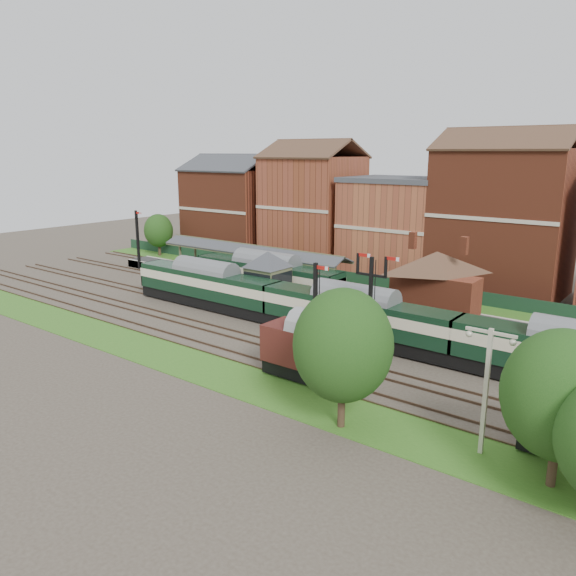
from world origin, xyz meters
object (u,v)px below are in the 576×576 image
Objects in this scene: semaphore_bracket at (371,300)px; dmu_train at (355,314)px; goods_van_a at (309,349)px; signal_box at (268,279)px; platform_railcar at (267,276)px.

dmu_train is (-2.88, 2.50, -2.24)m from semaphore_bracket.
dmu_train reaches higher than goods_van_a.
platform_railcar is (-2.90, 3.25, -0.71)m from signal_box.
platform_railcar is (-15.07, 6.50, 0.10)m from dmu_train.
semaphore_bracket is 1.25× the size of goods_van_a.
platform_railcar reaches higher than goods_van_a.
dmu_train is (12.16, -3.25, -0.80)m from signal_box.
signal_box reaches higher than dmu_train.
goods_van_a is (1.72, -9.00, -0.14)m from dmu_train.
semaphore_bracket is 0.44× the size of platform_railcar.
platform_railcar reaches higher than dmu_train.
platform_railcar is at bearing 156.66° from dmu_train.
goods_van_a is at bearing -41.43° from signal_box.
signal_box is 12.62m from dmu_train.
signal_box is at bearing 165.04° from dmu_train.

